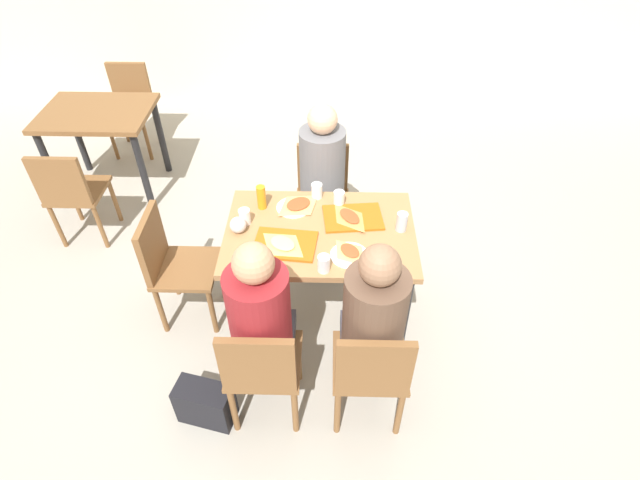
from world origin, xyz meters
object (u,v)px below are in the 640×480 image
object	(u,v)px
main_table	(320,244)
tray_red_near	(285,244)
person_in_red	(261,316)
background_chair_near	(71,191)
chair_far_side	(322,192)
pizza_slice_d	(350,251)
soda_can	(402,222)
person_in_brown_jacket	(373,318)
background_chair_far	(131,102)
person_far_side	(322,175)
plastic_cup_a	(317,191)
pizza_slice_b	(349,217)
handbag	(205,403)
pizza_slice_a	(283,244)
paper_plate_near_edge	(349,255)
condiment_bottle	(261,197)
paper_plate_center	(294,207)
chair_near_right	(371,369)
background_table	(100,125)
pizza_slice_c	(298,205)
foil_bundle	(238,225)
chair_near_left	(262,367)
plastic_cup_d	(339,198)
tray_red_far	(353,218)
plastic_cup_b	(324,264)
plastic_cup_c	(245,217)

from	to	relation	value
main_table	tray_red_near	world-z (taller)	tray_red_near
person_in_red	background_chair_near	world-z (taller)	person_in_red
chair_far_side	person_in_red	bearing A→B (deg)	-101.45
pizza_slice_d	soda_can	world-z (taller)	soda_can
person_in_brown_jacket	background_chair_far	bearing A→B (deg)	127.59
person_far_side	plastic_cup_a	xyz separation A→B (m)	(-0.03, -0.30, 0.09)
pizza_slice_b	background_chair_near	world-z (taller)	background_chair_near
handbag	pizza_slice_a	bearing A→B (deg)	56.46
person_in_brown_jacket	plastic_cup_a	distance (m)	1.03
paper_plate_near_edge	condiment_bottle	world-z (taller)	condiment_bottle
chair_far_side	soda_can	xyz separation A→B (m)	(0.49, -0.76, 0.34)
pizza_slice_a	paper_plate_center	bearing A→B (deg)	83.87
chair_near_right	soda_can	world-z (taller)	soda_can
person_in_red	background_chair_near	xyz separation A→B (m)	(-1.62, 1.38, -0.25)
plastic_cup_a	background_table	distance (m)	2.21
person_far_side	background_chair_far	size ratio (longest dim) A/B	1.49
background_chair_near	tray_red_near	bearing A→B (deg)	-27.35
person_in_red	pizza_slice_c	xyz separation A→B (m)	(0.14, 0.87, 0.05)
main_table	background_table	distance (m)	2.41
main_table	paper_plate_near_edge	world-z (taller)	paper_plate_near_edge
soda_can	background_table	bearing A→B (deg)	148.65
paper_plate_near_edge	foil_bundle	xyz separation A→B (m)	(-0.66, 0.20, 0.05)
chair_near_left	pizza_slice_a	distance (m)	0.70
pizza_slice_c	plastic_cup_d	world-z (taller)	plastic_cup_d
paper_plate_center	soda_can	world-z (taller)	soda_can
chair_near_left	pizza_slice_d	distance (m)	0.80
tray_red_far	background_table	world-z (taller)	tray_red_far
tray_red_near	condiment_bottle	distance (m)	0.40
plastic_cup_b	chair_far_side	bearing A→B (deg)	91.48
paper_plate_center	plastic_cup_b	bearing A→B (deg)	-70.01
paper_plate_near_edge	plastic_cup_d	bearing A→B (deg)	96.91
pizza_slice_d	foil_bundle	distance (m)	0.69
paper_plate_near_edge	handbag	xyz separation A→B (m)	(-0.81, -0.58, -0.64)
person_in_red	plastic_cup_c	distance (m)	0.72
person_far_side	soda_can	size ratio (longest dim) A/B	10.28
plastic_cup_d	chair_near_left	bearing A→B (deg)	-111.21
foil_bundle	pizza_slice_d	bearing A→B (deg)	-15.11
chair_far_side	pizza_slice_a	distance (m)	1.00
tray_red_far	plastic_cup_c	world-z (taller)	plastic_cup_c
plastic_cup_a	tray_red_near	bearing A→B (deg)	-109.99
chair_near_left	chair_far_side	distance (m)	1.58
tray_red_near	soda_can	world-z (taller)	soda_can
chair_near_left	plastic_cup_d	size ratio (longest dim) A/B	8.44
background_chair_near	person_in_brown_jacket	bearing A→B (deg)	-32.22
tray_red_near	background_chair_far	xyz separation A→B (m)	(-1.71, 2.35, -0.29)
person_in_red	background_chair_far	xyz separation A→B (m)	(-1.62, 2.85, -0.25)
paper_plate_center	paper_plate_near_edge	size ratio (longest dim) A/B	1.00
chair_near_left	paper_plate_near_edge	bearing A→B (deg)	50.74
paper_plate_center	soda_can	size ratio (longest dim) A/B	1.80
pizza_slice_b	background_chair_near	size ratio (longest dim) A/B	0.32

